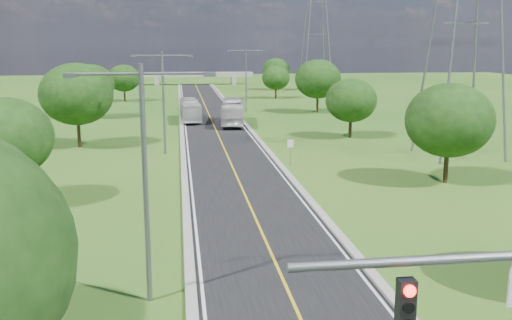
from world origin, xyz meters
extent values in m
plane|color=#225618|center=(0.00, 60.00, 0.00)|extent=(260.00, 260.00, 0.00)
cube|color=black|center=(0.00, 66.00, 0.03)|extent=(8.00, 150.00, 0.06)
cube|color=gray|center=(-4.25, 66.00, 0.11)|extent=(0.50, 150.00, 0.22)
cube|color=gray|center=(4.25, 66.00, 0.11)|extent=(0.50, 150.00, 0.22)
cylinder|color=slate|center=(1.60, -1.00, 6.60)|extent=(8.40, 0.20, 0.20)
cube|color=black|center=(-0.20, -1.00, 5.70)|extent=(0.35, 0.28, 1.05)
cylinder|color=#FF140C|center=(-0.20, -1.16, 6.05)|extent=(0.24, 0.06, 0.24)
cylinder|color=slate|center=(5.20, 38.00, 1.20)|extent=(0.08, 0.08, 2.40)
cube|color=white|center=(5.20, 37.97, 2.00)|extent=(0.55, 0.04, 0.70)
cube|color=gray|center=(-10.00, 140.00, 1.00)|extent=(1.20, 3.00, 2.00)
cube|color=gray|center=(10.00, 140.00, 1.00)|extent=(1.20, 3.00, 2.00)
cube|color=gray|center=(0.00, 140.00, 2.60)|extent=(30.00, 3.00, 1.20)
cylinder|color=slate|center=(-6.00, 12.00, 5.00)|extent=(0.22, 0.22, 10.00)
cylinder|color=slate|center=(-7.40, 12.00, 9.60)|extent=(2.80, 0.12, 0.12)
cylinder|color=slate|center=(-4.60, 12.00, 9.60)|extent=(2.80, 0.12, 0.12)
cube|color=slate|center=(-8.70, 12.00, 9.55)|extent=(0.50, 0.25, 0.18)
cube|color=slate|center=(-3.30, 12.00, 9.55)|extent=(0.50, 0.25, 0.18)
cylinder|color=slate|center=(-6.00, 45.00, 5.00)|extent=(0.22, 0.22, 10.00)
cylinder|color=slate|center=(-7.40, 45.00, 9.60)|extent=(2.80, 0.12, 0.12)
cylinder|color=slate|center=(-4.60, 45.00, 9.60)|extent=(2.80, 0.12, 0.12)
cube|color=slate|center=(-8.70, 45.00, 9.55)|extent=(0.50, 0.25, 0.18)
cube|color=slate|center=(-3.30, 45.00, 9.55)|extent=(0.50, 0.25, 0.18)
cylinder|color=slate|center=(6.00, 78.00, 5.00)|extent=(0.22, 0.22, 10.00)
cylinder|color=slate|center=(4.60, 78.00, 9.60)|extent=(2.80, 0.12, 0.12)
cylinder|color=slate|center=(7.40, 78.00, 9.60)|extent=(2.80, 0.12, 0.12)
cube|color=slate|center=(3.30, 78.00, 9.55)|extent=(0.50, 0.25, 0.18)
cube|color=slate|center=(8.70, 78.00, 9.55)|extent=(0.50, 0.25, 0.18)
cylinder|color=black|center=(-16.00, 28.00, 1.35)|extent=(0.36, 0.36, 2.70)
ellipsoid|color=black|center=(-16.00, 28.00, 4.65)|extent=(6.30, 6.30, 5.36)
cylinder|color=black|center=(-15.00, 50.00, 1.62)|extent=(0.36, 0.36, 3.24)
ellipsoid|color=black|center=(-15.00, 50.00, 5.58)|extent=(7.56, 7.56, 6.43)
cylinder|color=black|center=(-17.00, 74.00, 1.44)|extent=(0.36, 0.36, 2.88)
ellipsoid|color=black|center=(-17.00, 74.00, 4.96)|extent=(6.72, 6.72, 5.71)
cylinder|color=black|center=(-14.50, 98.00, 1.26)|extent=(0.36, 0.36, 2.52)
ellipsoid|color=black|center=(-14.50, 98.00, 4.34)|extent=(5.88, 5.88, 5.00)
cylinder|color=black|center=(16.00, 30.00, 1.44)|extent=(0.36, 0.36, 2.88)
ellipsoid|color=black|center=(16.00, 30.00, 4.96)|extent=(6.72, 6.72, 5.71)
cylinder|color=black|center=(15.00, 52.00, 1.26)|extent=(0.36, 0.36, 2.52)
ellipsoid|color=black|center=(15.00, 52.00, 4.34)|extent=(5.88, 5.88, 5.00)
cylinder|color=black|center=(17.00, 76.00, 1.53)|extent=(0.36, 0.36, 3.06)
ellipsoid|color=black|center=(17.00, 76.00, 5.27)|extent=(7.14, 7.14, 6.07)
cylinder|color=black|center=(14.50, 100.00, 1.17)|extent=(0.36, 0.36, 2.34)
ellipsoid|color=black|center=(14.50, 100.00, 4.03)|extent=(5.46, 5.46, 4.64)
cylinder|color=black|center=(18.00, 120.00, 1.35)|extent=(0.36, 0.36, 2.70)
ellipsoid|color=black|center=(18.00, 120.00, 4.65)|extent=(6.30, 6.30, 5.36)
imported|color=beige|center=(2.66, 64.74, 1.71)|extent=(4.12, 12.10, 3.30)
imported|color=silver|center=(-2.98, 69.07, 1.53)|extent=(2.89, 10.67, 2.95)
camera|label=1|loc=(-4.57, -11.00, 10.79)|focal=40.00mm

